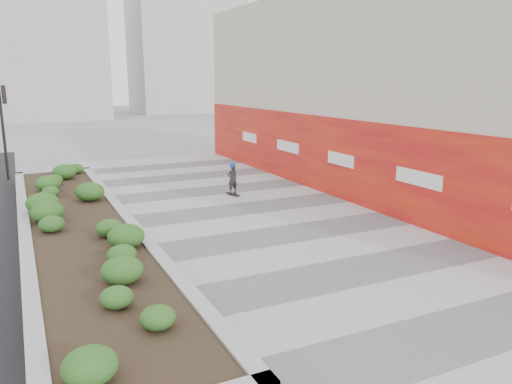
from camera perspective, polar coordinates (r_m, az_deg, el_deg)
ground at (r=10.77m, az=16.86°, el=-11.93°), size 160.00×160.00×0.00m
walkway at (r=12.94m, az=7.86°, el=-7.21°), size 8.00×36.00×0.01m
building at (r=21.18m, az=15.20°, el=11.19°), size 6.04×24.08×8.00m
planter at (r=14.70m, az=-19.66°, el=-3.71°), size 3.00×18.00×0.90m
traffic_signal_near at (r=24.65m, az=-26.89°, el=7.59°), size 0.33×0.28×4.20m
distant_bldg_north_l at (r=62.37m, az=-25.09°, el=16.78°), size 16.00×12.00×20.00m
distant_bldg_north_r at (r=70.96m, az=-8.10°, el=18.80°), size 14.00×10.00×24.00m
manhole_cover at (r=13.21m, az=9.68°, el=-6.86°), size 0.44×0.44×0.01m
skateboarder at (r=19.18m, az=-2.71°, el=1.52°), size 0.46×0.75×1.30m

